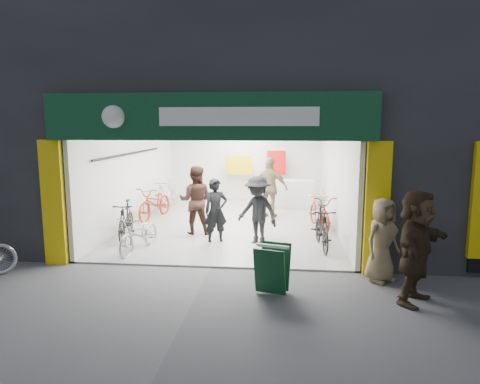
# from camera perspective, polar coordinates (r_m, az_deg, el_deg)

# --- Properties ---
(ground) EXTENTS (60.00, 60.00, 0.00)m
(ground) POSITION_cam_1_polar(r_m,az_deg,el_deg) (8.90, -4.00, -10.08)
(ground) COLOR #56565B
(ground) RESTS_ON ground
(building) EXTENTS (17.00, 10.27, 8.00)m
(building) POSITION_cam_1_polar(r_m,az_deg,el_deg) (13.36, 3.53, 15.03)
(building) COLOR #232326
(building) RESTS_ON ground
(bike_left_front) EXTENTS (0.87, 1.72, 0.86)m
(bike_left_front) POSITION_cam_1_polar(r_m,az_deg,el_deg) (10.10, -13.26, -5.42)
(bike_left_front) COLOR #A6A6AB
(bike_left_front) RESTS_ON ground
(bike_left_midfront) EXTENTS (0.70, 1.70, 0.99)m
(bike_left_midfront) POSITION_cam_1_polar(r_m,az_deg,el_deg) (11.25, -14.96, -3.68)
(bike_left_midfront) COLOR black
(bike_left_midfront) RESTS_ON ground
(bike_left_midback) EXTENTS (1.03, 2.05, 1.03)m
(bike_left_midback) POSITION_cam_1_polar(r_m,az_deg,el_deg) (13.42, -11.24, -1.45)
(bike_left_midback) COLOR maroon
(bike_left_midback) RESTS_ON ground
(bike_left_back) EXTENTS (0.83, 1.83, 1.06)m
(bike_left_back) POSITION_cam_1_polar(r_m,az_deg,el_deg) (14.75, -9.85, -0.40)
(bike_left_back) COLOR #B0B0B5
(bike_left_back) RESTS_ON ground
(bike_right_front) EXTENTS (0.61, 1.74, 1.03)m
(bike_right_front) POSITION_cam_1_polar(r_m,az_deg,el_deg) (10.20, 10.85, -4.72)
(bike_right_front) COLOR black
(bike_right_front) RESTS_ON ground
(bike_right_mid) EXTENTS (0.99, 1.95, 0.98)m
(bike_right_mid) POSITION_cam_1_polar(r_m,az_deg,el_deg) (12.17, 10.61, -2.62)
(bike_right_mid) COLOR maroon
(bike_right_mid) RESTS_ON ground
(bike_right_back) EXTENTS (0.82, 1.88, 1.09)m
(bike_right_back) POSITION_cam_1_polar(r_m,az_deg,el_deg) (12.00, 10.57, -2.49)
(bike_right_back) COLOR silver
(bike_right_back) RESTS_ON ground
(customer_a) EXTENTS (0.69, 0.60, 1.61)m
(customer_a) POSITION_cam_1_polar(r_m,az_deg,el_deg) (10.48, -3.23, -2.58)
(customer_a) COLOR black
(customer_a) RESTS_ON ground
(customer_b) EXTENTS (0.92, 0.72, 1.84)m
(customer_b) POSITION_cam_1_polar(r_m,az_deg,el_deg) (11.33, -5.94, -1.15)
(customer_b) COLOR #39221A
(customer_b) RESTS_ON ground
(customer_c) EXTENTS (1.26, 1.12, 1.70)m
(customer_c) POSITION_cam_1_polar(r_m,az_deg,el_deg) (10.29, 2.34, -2.54)
(customer_c) COLOR black
(customer_c) RESTS_ON ground
(customer_d) EXTENTS (1.20, 0.75, 1.91)m
(customer_d) POSITION_cam_1_polar(r_m,az_deg,el_deg) (13.26, 4.04, 0.52)
(customer_d) COLOR olive
(customer_d) RESTS_ON ground
(pedestrian_near) EXTENTS (0.92, 0.87, 1.58)m
(pedestrian_near) POSITION_cam_1_polar(r_m,az_deg,el_deg) (8.38, 18.42, -6.08)
(pedestrian_near) COLOR #88734F
(pedestrian_near) RESTS_ON ground
(pedestrian_far) EXTENTS (1.44, 1.76, 1.89)m
(pedestrian_far) POSITION_cam_1_polar(r_m,az_deg,el_deg) (7.53, 22.42, -6.78)
(pedestrian_far) COLOR #382819
(pedestrian_far) RESTS_ON ground
(sandwich_board) EXTENTS (0.66, 0.67, 0.83)m
(sandwich_board) POSITION_cam_1_polar(r_m,az_deg,el_deg) (7.52, 4.34, -10.01)
(sandwich_board) COLOR #0E381C
(sandwich_board) RESTS_ON ground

